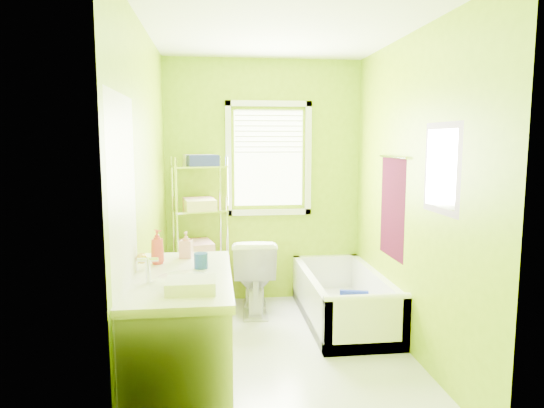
{
  "coord_description": "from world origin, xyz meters",
  "views": [
    {
      "loc": [
        -0.54,
        -3.75,
        1.74
      ],
      "look_at": [
        -0.06,
        0.25,
        1.21
      ],
      "focal_mm": 32.0,
      "sensor_mm": 36.0,
      "label": 1
    }
  ],
  "objects": [
    {
      "name": "ground",
      "position": [
        0.0,
        0.0,
        0.0
      ],
      "size": [
        2.9,
        2.9,
        0.0
      ],
      "primitive_type": "plane",
      "color": "silver",
      "rests_on": "ground"
    },
    {
      "name": "room_envelope",
      "position": [
        0.0,
        0.0,
        1.55
      ],
      "size": [
        2.14,
        2.94,
        2.62
      ],
      "color": "#83AB08",
      "rests_on": "ground"
    },
    {
      "name": "window",
      "position": [
        0.05,
        1.42,
        1.61
      ],
      "size": [
        0.92,
        0.05,
        1.22
      ],
      "color": "white",
      "rests_on": "ground"
    },
    {
      "name": "door",
      "position": [
        -1.04,
        -1.0,
        1.0
      ],
      "size": [
        0.09,
        0.8,
        2.0
      ],
      "color": "white",
      "rests_on": "ground"
    },
    {
      "name": "right_wall_decor",
      "position": [
        1.04,
        -0.02,
        1.32
      ],
      "size": [
        0.04,
        1.48,
        1.17
      ],
      "color": "#3B0618",
      "rests_on": "ground"
    },
    {
      "name": "bathtub",
      "position": [
        0.69,
        0.64,
        0.16
      ],
      "size": [
        0.73,
        1.56,
        0.5
      ],
      "color": "white",
      "rests_on": "ground"
    },
    {
      "name": "toilet",
      "position": [
        -0.14,
        1.04,
        0.39
      ],
      "size": [
        0.48,
        0.79,
        0.78
      ],
      "primitive_type": "imported",
      "rotation": [
        0.0,
        0.0,
        3.08
      ],
      "color": "white",
      "rests_on": "ground"
    },
    {
      "name": "vanity",
      "position": [
        -0.75,
        -0.79,
        0.49
      ],
      "size": [
        0.63,
        1.22,
        1.15
      ],
      "color": "white",
      "rests_on": "ground"
    },
    {
      "name": "wire_shelf_unit",
      "position": [
        -0.68,
        1.2,
        0.98
      ],
      "size": [
        0.59,
        0.47,
        1.6
      ],
      "color": "silver",
      "rests_on": "ground"
    }
  ]
}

